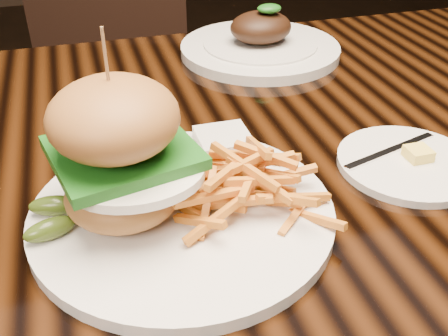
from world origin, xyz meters
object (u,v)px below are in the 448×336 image
object	(u,v)px
dining_table	(208,198)
chair_far	(107,60)
far_dish	(260,45)
burger_plate	(168,178)

from	to	relation	value
dining_table	chair_far	bearing A→B (deg)	94.24
dining_table	chair_far	world-z (taller)	chair_far
far_dish	chair_far	size ratio (longest dim) A/B	0.30
dining_table	far_dish	bearing A→B (deg)	59.34
burger_plate	chair_far	distance (m)	1.05
dining_table	burger_plate	world-z (taller)	burger_plate
dining_table	chair_far	distance (m)	0.90
dining_table	far_dish	xyz separation A→B (m)	(0.18, 0.30, 0.09)
dining_table	far_dish	size ratio (longest dim) A/B	5.55
dining_table	burger_plate	distance (m)	0.19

